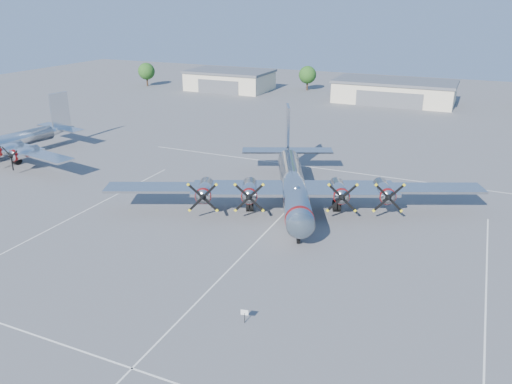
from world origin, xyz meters
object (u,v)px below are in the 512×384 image
at_px(tree_far_west, 146,71).
at_px(hangar_west, 230,80).
at_px(main_bomber_b29, 292,205).
at_px(hangar_center, 394,91).
at_px(info_placard, 245,314).
at_px(tree_west, 308,75).
at_px(bomber_west, 11,158).

bearing_deg(tree_far_west, hangar_west, 9.01).
bearing_deg(main_bomber_b29, hangar_west, 98.30).
xyz_separation_m(hangar_center, info_placard, (4.83, -96.15, -1.89)).
xyz_separation_m(tree_west, main_bomber_b29, (24.95, -80.12, -4.22)).
relative_size(hangar_west, bomber_west, 0.67).
bearing_deg(tree_west, hangar_west, -158.11).
distance_m(hangar_center, info_placard, 96.28).
xyz_separation_m(hangar_west, info_placard, (49.83, -96.15, -1.89)).
bearing_deg(main_bomber_b29, tree_far_west, 112.11).
distance_m(hangar_center, tree_west, 26.30).
distance_m(tree_far_west, main_bomber_b29, 97.73).
xyz_separation_m(tree_west, info_placard, (29.83, -104.18, -3.40)).
xyz_separation_m(hangar_center, tree_west, (-25.00, 8.04, 1.51)).
relative_size(hangar_center, info_placard, 24.44).
height_order(hangar_center, tree_far_west, tree_far_west).
bearing_deg(hangar_west, bomber_west, -92.15).
distance_m(tree_far_west, bomber_west, 71.65).
distance_m(hangar_west, main_bomber_b29, 84.99).
height_order(main_bomber_b29, bomber_west, main_bomber_b29).
bearing_deg(tree_far_west, info_placard, -50.93).
distance_m(tree_west, info_placard, 108.42).
distance_m(bomber_west, info_placard, 57.85).
distance_m(tree_west, main_bomber_b29, 84.02).
bearing_deg(hangar_west, info_placard, -62.60).
bearing_deg(hangar_west, hangar_center, -0.00).
bearing_deg(info_placard, main_bomber_b29, 90.36).
height_order(main_bomber_b29, info_placard, main_bomber_b29).
xyz_separation_m(hangar_center, bomber_west, (-47.70, -71.93, -2.71)).
relative_size(hangar_west, info_placard, 19.32).
bearing_deg(bomber_west, hangar_west, 97.78).
bearing_deg(tree_west, main_bomber_b29, -72.71).
xyz_separation_m(main_bomber_b29, bomber_west, (-47.65, 0.16, 0.00)).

